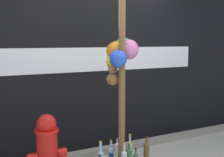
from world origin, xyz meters
TOP-DOWN VIEW (x-y plane):
  - building_wall at (-0.00, 1.32)m, footprint 10.00×0.21m
  - curb_strip at (0.00, 0.94)m, footprint 8.00×0.12m
  - memorial_post at (-0.13, 0.41)m, footprint 0.50×0.46m
  - fire_hydrant at (-1.07, 0.42)m, footprint 0.44×0.27m
  - bottle_0 at (-0.13, 0.50)m, footprint 0.06×0.06m
  - bottle_1 at (0.23, 0.35)m, footprint 0.08×0.08m
  - bottle_2 at (-0.17, 0.59)m, footprint 0.07×0.07m
  - bottle_4 at (-0.03, 0.57)m, footprint 0.06×0.06m
  - bottle_7 at (0.01, 0.41)m, footprint 0.06×0.06m

SIDE VIEW (x-z plane):
  - curb_strip at x=0.00m, z-range 0.00..0.08m
  - bottle_2 at x=-0.17m, z-range -0.04..0.28m
  - bottle_4 at x=-0.03m, z-range -0.03..0.28m
  - bottle_1 at x=0.23m, z-range -0.03..0.35m
  - bottle_0 at x=-0.13m, z-range -0.03..0.35m
  - bottle_7 at x=0.01m, z-range -0.04..0.38m
  - fire_hydrant at x=-1.07m, z-range 0.00..0.81m
  - building_wall at x=0.00m, z-range 0.00..3.17m
  - memorial_post at x=-0.13m, z-range 0.18..3.01m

